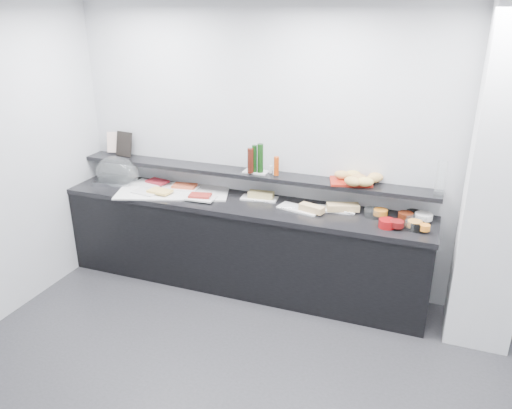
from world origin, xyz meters
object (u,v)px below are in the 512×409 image
(framed_print, at_px, (124,144))
(bread_tray, at_px, (351,182))
(sandwich_plate_mid, at_px, (299,209))
(carafe, at_px, (441,179))
(condiment_tray, at_px, (256,172))
(cloche_base, at_px, (115,182))

(framed_print, height_order, bread_tray, framed_print)
(framed_print, bearing_deg, sandwich_plate_mid, 1.84)
(sandwich_plate_mid, bearing_deg, carafe, 19.06)
(carafe, bearing_deg, framed_print, 178.39)
(sandwich_plate_mid, bearing_deg, framed_print, -173.42)
(condiment_tray, xyz_separation_m, carafe, (1.67, -0.05, 0.14))
(condiment_tray, bearing_deg, sandwich_plate_mid, -20.41)
(condiment_tray, distance_m, carafe, 1.68)
(bread_tray, distance_m, carafe, 0.77)
(condiment_tray, xyz_separation_m, bread_tray, (0.92, 0.02, 0.00))
(condiment_tray, bearing_deg, cloche_base, -174.43)
(condiment_tray, bearing_deg, framed_print, 178.19)
(cloche_base, bearing_deg, framed_print, 72.28)
(bread_tray, bearing_deg, carafe, -20.58)
(sandwich_plate_mid, bearing_deg, condiment_tray, 172.73)
(condiment_tray, bearing_deg, carafe, -2.07)
(framed_print, bearing_deg, bread_tray, 7.58)
(framed_print, height_order, condiment_tray, framed_print)
(cloche_base, distance_m, bread_tray, 2.47)
(cloche_base, xyz_separation_m, condiment_tray, (1.53, 0.16, 0.24))
(cloche_base, bearing_deg, condiment_tray, -6.75)
(framed_print, xyz_separation_m, bread_tray, (2.43, -0.02, -0.12))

